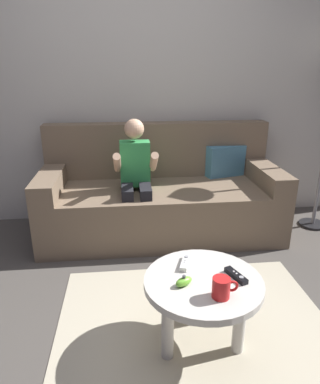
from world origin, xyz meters
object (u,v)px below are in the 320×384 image
(couch, at_px, (161,197))
(coffee_table, at_px, (203,291))
(nunchuk_lime, at_px, (184,281))
(coffee_mug, at_px, (222,288))
(game_remote_white_near_edge, at_px, (185,263))
(game_remote_black_far_corner, at_px, (236,276))
(person_seated_on_couch, at_px, (136,176))

(couch, bearing_deg, coffee_table, -87.71)
(coffee_table, height_order, nunchuk_lime, nunchuk_lime)
(coffee_mug, bearing_deg, game_remote_white_near_edge, 112.20)
(nunchuk_lime, bearing_deg, game_remote_white_near_edge, 77.75)
(couch, bearing_deg, coffee_mug, -86.11)
(couch, height_order, game_remote_black_far_corner, couch)
(couch, xyz_separation_m, person_seated_on_couch, (-0.22, -0.19, 0.26))
(couch, relative_size, game_remote_white_near_edge, 13.55)
(coffee_table, distance_m, coffee_mug, 0.19)
(coffee_table, relative_size, coffee_mug, 4.86)
(person_seated_on_couch, xyz_separation_m, coffee_table, (0.27, -1.17, -0.23))
(couch, relative_size, person_seated_on_couch, 1.98)
(coffee_table, relative_size, game_remote_white_near_edge, 3.99)
(person_seated_on_couch, distance_m, coffee_mug, 1.36)
(couch, height_order, nunchuk_lime, couch)
(nunchuk_lime, xyz_separation_m, game_remote_black_far_corner, (0.26, 0.03, -0.01))
(couch, distance_m, coffee_mug, 1.52)
(nunchuk_lime, bearing_deg, couch, 88.07)
(person_seated_on_couch, distance_m, coffee_table, 1.23)
(game_remote_white_near_edge, xyz_separation_m, game_remote_black_far_corner, (0.22, -0.14, 0.00))
(coffee_table, xyz_separation_m, game_remote_black_far_corner, (0.16, -0.01, 0.08))
(couch, distance_m, coffee_table, 1.36)
(couch, xyz_separation_m, coffee_mug, (0.10, -1.51, 0.14))
(person_seated_on_couch, xyz_separation_m, nunchuk_lime, (0.17, -1.22, -0.14))
(coffee_table, bearing_deg, person_seated_on_couch, 103.18)
(coffee_mug, bearing_deg, person_seated_on_couch, 103.76)
(person_seated_on_couch, bearing_deg, game_remote_black_far_corner, -69.89)
(couch, height_order, coffee_mug, couch)
(person_seated_on_couch, bearing_deg, nunchuk_lime, -81.90)
(person_seated_on_couch, height_order, coffee_mug, person_seated_on_couch)
(game_remote_white_near_edge, bearing_deg, nunchuk_lime, -102.25)
(game_remote_white_near_edge, height_order, game_remote_black_far_corner, same)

